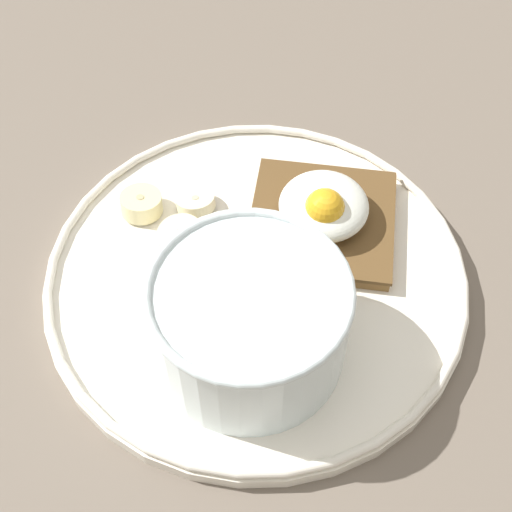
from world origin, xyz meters
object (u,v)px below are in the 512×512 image
at_px(toast_slice, 322,221).
at_px(banana_slice_back, 181,238).
at_px(oatmeal_bowl, 241,318).
at_px(banana_slice_left, 196,202).
at_px(poached_egg, 324,206).
at_px(banana_slice_front, 141,204).

height_order(toast_slice, banana_slice_back, banana_slice_back).
relative_size(oatmeal_bowl, toast_slice, 1.12).
relative_size(oatmeal_bowl, banana_slice_left, 3.15).
xyz_separation_m(toast_slice, poached_egg, (0.00, 0.00, 0.02)).
xyz_separation_m(oatmeal_bowl, poached_egg, (-0.10, 0.05, -0.01)).
bearing_deg(toast_slice, oatmeal_bowl, -25.39).
relative_size(toast_slice, banana_slice_left, 2.81).
distance_m(oatmeal_bowl, poached_egg, 0.11).
xyz_separation_m(poached_egg, banana_slice_front, (-0.01, -0.13, -0.02)).
bearing_deg(banana_slice_left, toast_slice, 82.73).
height_order(banana_slice_front, banana_slice_left, banana_slice_front).
xyz_separation_m(banana_slice_left, banana_slice_back, (0.03, -0.01, 0.00)).
bearing_deg(banana_slice_back, oatmeal_bowl, 31.53).
xyz_separation_m(poached_egg, banana_slice_back, (0.02, -0.09, -0.02)).
bearing_deg(poached_egg, banana_slice_left, -98.46).
xyz_separation_m(banana_slice_front, banana_slice_left, (-0.01, 0.04, -0.00)).
bearing_deg(banana_slice_back, toast_slice, 103.60).
bearing_deg(banana_slice_left, poached_egg, 81.54).
bearing_deg(banana_slice_left, banana_slice_front, -80.74).
bearing_deg(banana_slice_back, banana_slice_left, 171.29).
height_order(toast_slice, banana_slice_front, banana_slice_front).
distance_m(oatmeal_bowl, banana_slice_back, 0.09).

